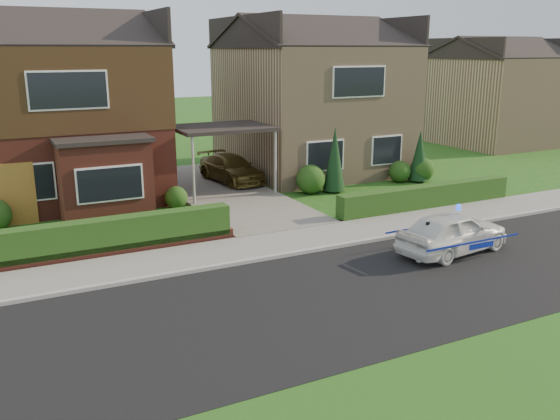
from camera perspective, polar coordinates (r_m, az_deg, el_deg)
ground at (r=15.12m, az=10.07°, el=-7.27°), size 120.00×120.00×0.00m
road at (r=15.12m, az=10.07°, el=-7.27°), size 60.00×6.00×0.02m
kerb at (r=17.46m, az=4.11°, el=-3.74°), size 60.00×0.16×0.12m
sidewalk at (r=18.33m, az=2.43°, el=-2.82°), size 60.00×2.00×0.10m
grass_verge at (r=11.95m, az=24.98°, el=-14.98°), size 60.00×4.00×0.01m
driveway at (r=24.35m, az=-5.49°, el=1.72°), size 3.80×12.00×0.12m
house_left at (r=25.22m, az=-20.75°, el=9.92°), size 7.50×9.53×7.25m
house_right at (r=28.96m, az=3.03°, el=11.14°), size 7.50×8.06×7.25m
carport_link at (r=23.84m, az=-5.61°, el=7.77°), size 3.80×3.00×2.77m
garage_door at (r=21.57m, az=-25.33°, el=1.23°), size 2.20×0.10×2.10m
dwarf_wall at (r=17.52m, az=-16.42°, el=-3.86°), size 7.70×0.25×0.36m
hedge_left at (r=17.72m, az=-16.47°, el=-4.27°), size 7.50×0.55×0.90m
hedge_right at (r=22.55m, az=13.84°, el=0.08°), size 7.50×0.55×0.80m
shrub_left_mid at (r=21.50m, az=-13.83°, el=1.16°), size 1.32×1.32×1.32m
shrub_left_near at (r=22.22m, az=-9.96°, el=1.20°), size 0.84×0.84×0.84m
shrub_right_near at (r=24.16m, az=2.96°, el=2.98°), size 1.20×1.20×1.20m
shrub_right_mid at (r=26.80m, az=11.45°, el=3.65°), size 0.96×0.96×0.96m
shrub_right_far at (r=27.18m, az=13.51°, el=3.82°), size 1.08×1.08×1.08m
conifer_a at (r=24.36m, az=5.27°, el=4.71°), size 0.90×0.90×2.60m
conifer_b at (r=26.96m, az=13.26°, el=4.96°), size 0.90×0.90×2.20m
neighbour_right at (r=39.47m, az=19.96°, el=9.81°), size 6.50×7.00×5.20m
police_car at (r=17.77m, az=16.27°, el=-2.10°), size 3.33×3.78×1.40m
driveway_car at (r=25.98m, az=-4.72°, el=4.01°), size 2.08×4.09×1.14m
potted_plant_b at (r=18.92m, az=-9.29°, el=-1.36°), size 0.51×0.45×0.78m
potted_plant_c at (r=19.13m, az=-14.92°, el=-1.59°), size 0.45×0.45×0.71m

